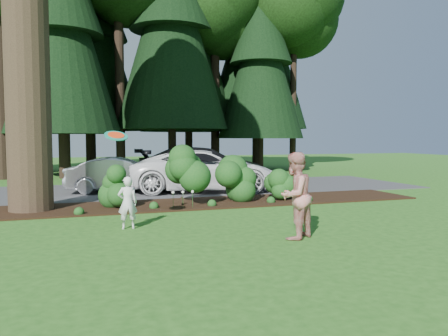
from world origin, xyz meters
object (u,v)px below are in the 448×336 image
object	(u,v)px
adult	(295,196)
frisbee	(116,136)
child	(128,203)
car_white_suv	(205,171)
car_silver_wagon	(121,175)
car_dark_suv	(203,166)

from	to	relation	value
adult	frisbee	distance (m)	4.23
child	frisbee	world-z (taller)	frisbee
car_white_suv	child	xyz separation A→B (m)	(-3.67, -6.28, -0.22)
car_silver_wagon	adult	bearing A→B (deg)	-151.65
car_white_suv	car_dark_suv	world-z (taller)	car_dark_suv
frisbee	child	bearing A→B (deg)	35.56
car_silver_wagon	frisbee	world-z (taller)	frisbee
car_white_suv	child	world-z (taller)	car_white_suv
adult	car_dark_suv	bearing A→B (deg)	-126.98
car_silver_wagon	car_white_suv	xyz separation A→B (m)	(3.21, -0.61, 0.14)
car_white_suv	car_dark_suv	bearing A→B (deg)	-3.03
adult	car_silver_wagon	bearing A→B (deg)	-104.64
car_white_suv	car_dark_suv	size ratio (longest dim) A/B	1.00
car_white_suv	car_silver_wagon	bearing A→B (deg)	89.70
child	frisbee	size ratio (longest dim) A/B	2.27
child	frisbee	bearing A→B (deg)	37.59
car_white_suv	frisbee	bearing A→B (deg)	159.23
car_dark_suv	frisbee	bearing A→B (deg)	150.44
adult	frisbee	world-z (taller)	frisbee
car_silver_wagon	car_dark_suv	world-z (taller)	car_dark_suv
car_silver_wagon	child	size ratio (longest dim) A/B	3.31
car_silver_wagon	car_white_suv	distance (m)	3.27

